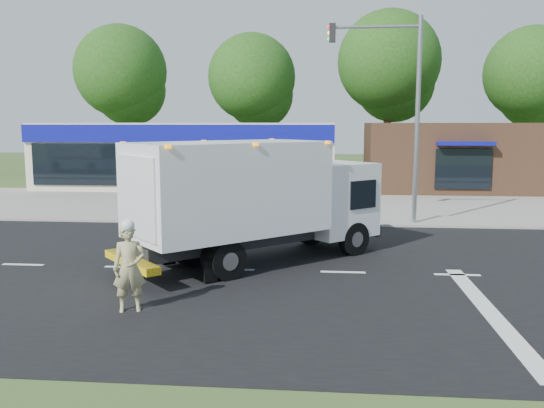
# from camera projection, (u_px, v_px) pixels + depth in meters

# --- Properties ---
(ground) EXTENTS (120.00, 120.00, 0.00)m
(ground) POSITION_uv_depth(u_px,v_px,m) (343.00, 273.00, 15.45)
(ground) COLOR #385123
(ground) RESTS_ON ground
(road_asphalt) EXTENTS (60.00, 14.00, 0.02)m
(road_asphalt) POSITION_uv_depth(u_px,v_px,m) (343.00, 273.00, 15.45)
(road_asphalt) COLOR black
(road_asphalt) RESTS_ON ground
(sidewalk) EXTENTS (60.00, 2.40, 0.12)m
(sidewalk) POSITION_uv_depth(u_px,v_px,m) (337.00, 220.00, 23.53)
(sidewalk) COLOR gray
(sidewalk) RESTS_ON ground
(parking_apron) EXTENTS (60.00, 9.00, 0.02)m
(parking_apron) POSITION_uv_depth(u_px,v_px,m) (335.00, 202.00, 29.26)
(parking_apron) COLOR gray
(parking_apron) RESTS_ON ground
(lane_markings) EXTENTS (55.20, 7.00, 0.01)m
(lane_markings) POSITION_uv_depth(u_px,v_px,m) (400.00, 288.00, 14.00)
(lane_markings) COLOR silver
(lane_markings) RESTS_ON road_asphalt
(ems_box_truck) EXTENTS (7.48, 7.10, 3.50)m
(ems_box_truck) POSITION_uv_depth(u_px,v_px,m) (254.00, 193.00, 16.26)
(ems_box_truck) COLOR black
(ems_box_truck) RESTS_ON ground
(emergency_worker) EXTENTS (0.80, 0.65, 2.00)m
(emergency_worker) POSITION_uv_depth(u_px,v_px,m) (129.00, 267.00, 12.16)
(emergency_worker) COLOR tan
(emergency_worker) RESTS_ON ground
(retail_strip_mall) EXTENTS (18.00, 6.20, 4.00)m
(retail_strip_mall) POSITION_uv_depth(u_px,v_px,m) (188.00, 155.00, 35.64)
(retail_strip_mall) COLOR beige
(retail_strip_mall) RESTS_ON ground
(brown_storefront) EXTENTS (10.00, 6.70, 4.00)m
(brown_storefront) POSITION_uv_depth(u_px,v_px,m) (452.00, 157.00, 34.24)
(brown_storefront) COLOR #382316
(brown_storefront) RESTS_ON ground
(traffic_signal_pole) EXTENTS (3.51, 0.25, 8.00)m
(traffic_signal_pole) POSITION_uv_depth(u_px,v_px,m) (401.00, 98.00, 22.05)
(traffic_signal_pole) COLOR gray
(traffic_signal_pole) RESTS_ON ground
(background_trees) EXTENTS (36.77, 7.39, 12.10)m
(background_trees) POSITION_uv_depth(u_px,v_px,m) (322.00, 76.00, 42.27)
(background_trees) COLOR #332114
(background_trees) RESTS_ON ground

